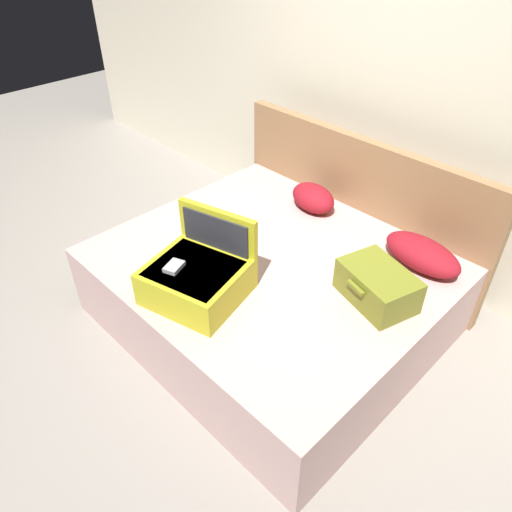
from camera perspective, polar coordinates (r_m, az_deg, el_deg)
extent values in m
plane|color=gray|center=(3.26, -3.40, -10.80)|extent=(12.00, 12.00, 0.00)
cube|color=beige|center=(3.65, 16.45, 18.00)|extent=(8.00, 0.10, 2.60)
cube|color=#BC9993|center=(3.27, 1.66, -4.06)|extent=(2.06, 1.78, 0.52)
cube|color=olive|center=(3.71, 11.78, 5.81)|extent=(2.10, 0.08, 1.06)
cube|color=gold|center=(2.78, -7.19, -3.12)|extent=(0.62, 0.58, 0.21)
cube|color=#28282D|center=(2.76, -7.24, -2.62)|extent=(0.54, 0.51, 0.15)
cube|color=#99999E|center=(2.72, -9.62, -1.29)|extent=(0.12, 0.14, 0.03)
cube|color=gold|center=(2.86, -4.44, 1.53)|extent=(0.51, 0.17, 0.46)
cube|color=#28282D|center=(2.84, -4.72, 1.28)|extent=(0.43, 0.12, 0.39)
cube|color=olive|center=(2.85, 14.03, -3.80)|extent=(0.50, 0.40, 0.15)
cube|color=#28282D|center=(2.83, 14.09, -3.46)|extent=(0.44, 0.36, 0.11)
cube|color=#B21E19|center=(2.81, 12.75, -1.80)|extent=(0.13, 0.12, 0.04)
cube|color=#B21E19|center=(2.77, 15.63, -2.88)|extent=(0.12, 0.10, 0.05)
cube|color=olive|center=(2.78, 14.34, -2.22)|extent=(0.50, 0.40, 0.05)
cube|color=olive|center=(2.71, 11.65, -3.71)|extent=(0.13, 0.06, 0.02)
ellipsoid|color=maroon|center=(3.58, 6.74, 6.82)|extent=(0.40, 0.30, 0.19)
ellipsoid|color=maroon|center=(3.17, 18.99, 0.23)|extent=(0.54, 0.32, 0.18)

